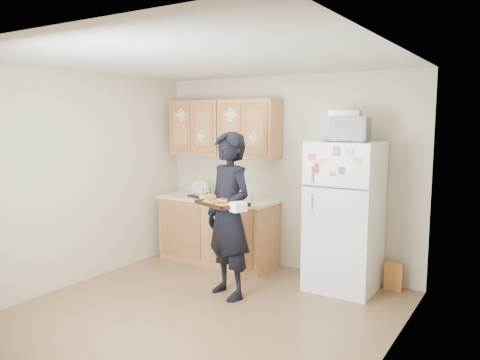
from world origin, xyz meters
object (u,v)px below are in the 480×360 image
object	(u,v)px
person	(229,215)
baking_tray	(222,204)
microwave	(346,129)
refrigerator	(344,216)
dish_rack	(203,192)

from	to	relation	value
person	baking_tray	world-z (taller)	person
person	microwave	world-z (taller)	microwave
person	microwave	distance (m)	1.60
refrigerator	microwave	size ratio (longest dim) A/B	3.44
baking_tray	dish_rack	world-z (taller)	baking_tray
person	dish_rack	size ratio (longest dim) A/B	4.95
microwave	dish_rack	xyz separation A→B (m)	(-1.97, 0.00, -0.86)
dish_rack	baking_tray	bearing A→B (deg)	-46.08
person	microwave	size ratio (longest dim) A/B	3.68
person	dish_rack	distance (m)	1.31
person	microwave	bearing A→B (deg)	62.44
microwave	refrigerator	bearing A→B (deg)	83.86
baking_tray	microwave	distance (m)	1.62
baking_tray	dish_rack	xyz separation A→B (m)	(-1.10, 1.14, -0.12)
baking_tray	microwave	xyz separation A→B (m)	(0.88, 1.14, 0.75)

